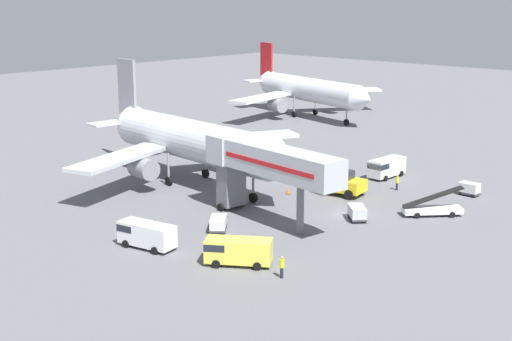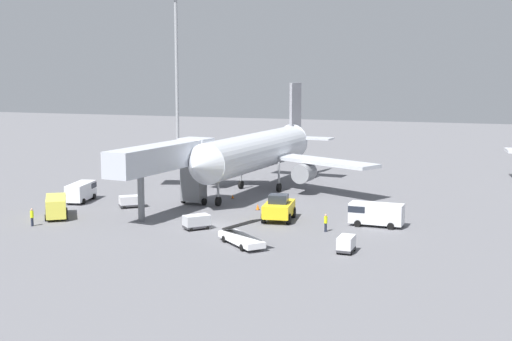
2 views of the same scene
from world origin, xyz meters
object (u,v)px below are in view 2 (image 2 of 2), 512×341
at_px(airplane_at_gate, 258,151).
at_px(service_van_rear_left, 375,213).
at_px(safety_cone_charlie, 258,207).
at_px(service_van_far_left, 81,191).
at_px(service_van_near_left, 56,205).
at_px(pushback_tug, 279,208).
at_px(safety_cone_alpha, 233,196).
at_px(safety_cone_bravo, 368,213).
at_px(baggage_cart_mid_center, 131,201).
at_px(baggage_cart_mid_left, 346,243).
at_px(ground_crew_worker_midground, 32,217).
at_px(baggage_cart_outer_left, 197,221).
at_px(jet_bridge, 168,160).
at_px(belt_loader_truck, 241,237).
at_px(apron_light_mast, 176,44).
at_px(ground_crew_worker_foreground, 326,222).

distance_m(airplane_at_gate, service_van_rear_left, 24.05).
bearing_deg(safety_cone_charlie, service_van_far_left, -174.78).
height_order(service_van_near_left, safety_cone_charlie, service_van_near_left).
relative_size(pushback_tug, safety_cone_alpha, 10.87).
bearing_deg(safety_cone_bravo, airplane_at_gate, 146.00).
xyz_separation_m(service_van_rear_left, baggage_cart_mid_center, (-27.90, 0.49, -0.56)).
height_order(baggage_cart_mid_left, ground_crew_worker_midground, ground_crew_worker_midground).
distance_m(baggage_cart_outer_left, safety_cone_alpha, 17.02).
distance_m(pushback_tug, baggage_cart_mid_center, 18.03).
height_order(jet_bridge, baggage_cart_outer_left, jet_bridge).
height_order(service_van_rear_left, baggage_cart_mid_left, service_van_rear_left).
distance_m(belt_loader_truck, apron_light_mast, 65.96).
height_order(service_van_far_left, baggage_cart_mid_center, service_van_far_left).
xyz_separation_m(jet_bridge, ground_crew_worker_foreground, (18.58, -3.56, -4.85)).
bearing_deg(safety_cone_bravo, service_van_near_left, -159.88).
xyz_separation_m(service_van_rear_left, safety_cone_alpha, (-18.99, 9.60, -1.07)).
height_order(service_van_near_left, safety_cone_alpha, service_van_near_left).
bearing_deg(service_van_near_left, ground_crew_worker_foreground, 5.35).
distance_m(baggage_cart_mid_center, baggage_cart_mid_left, 29.73).
bearing_deg(ground_crew_worker_foreground, ground_crew_worker_midground, -165.61).
xyz_separation_m(airplane_at_gate, service_van_near_left, (-15.07, -22.49, -3.92)).
relative_size(belt_loader_truck, baggage_cart_outer_left, 2.00).
relative_size(service_van_rear_left, safety_cone_bravo, 9.77).
distance_m(service_van_near_left, baggage_cart_outer_left, 16.55).
relative_size(safety_cone_alpha, safety_cone_bravo, 0.90).
distance_m(baggage_cart_mid_left, ground_crew_worker_foreground, 7.89).
bearing_deg(airplane_at_gate, apron_light_mast, 132.09).
distance_m(pushback_tug, apron_light_mast, 56.90).
bearing_deg(belt_loader_truck, safety_cone_charlie, 103.81).
relative_size(baggage_cart_mid_center, safety_cone_charlie, 4.19).
height_order(pushback_tug, belt_loader_truck, belt_loader_truck).
relative_size(baggage_cart_outer_left, ground_crew_worker_midground, 1.54).
relative_size(jet_bridge, pushback_tug, 3.14).
bearing_deg(service_van_rear_left, safety_cone_bravo, 107.64).
height_order(safety_cone_bravo, apron_light_mast, apron_light_mast).
height_order(jet_bridge, service_van_near_left, jet_bridge).
bearing_deg(pushback_tug, baggage_cart_outer_left, -134.32).
bearing_deg(baggage_cart_mid_center, jet_bridge, -10.91).
bearing_deg(belt_loader_truck, service_van_near_left, 167.61).
bearing_deg(apron_light_mast, service_van_far_left, -80.75).
distance_m(ground_crew_worker_foreground, apron_light_mast, 63.03).
bearing_deg(apron_light_mast, pushback_tug, -53.34).
bearing_deg(jet_bridge, safety_cone_alpha, 70.24).
distance_m(service_van_rear_left, ground_crew_worker_midground, 34.46).
bearing_deg(safety_cone_alpha, airplane_at_gate, 78.98).
height_order(ground_crew_worker_midground, safety_cone_alpha, ground_crew_worker_midground).
height_order(pushback_tug, baggage_cart_mid_center, pushback_tug).
bearing_deg(service_van_near_left, pushback_tug, 15.04).
bearing_deg(baggage_cart_mid_center, ground_crew_worker_foreground, -10.87).
xyz_separation_m(jet_bridge, ground_crew_worker_midground, (-9.89, -10.87, -4.82)).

